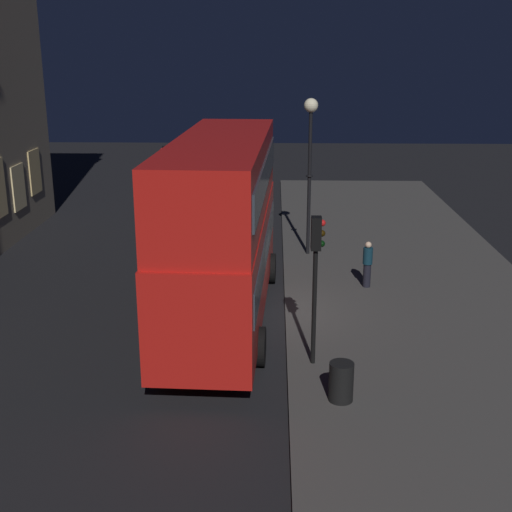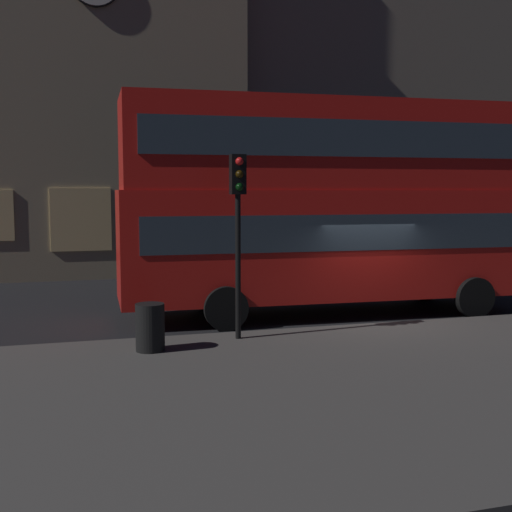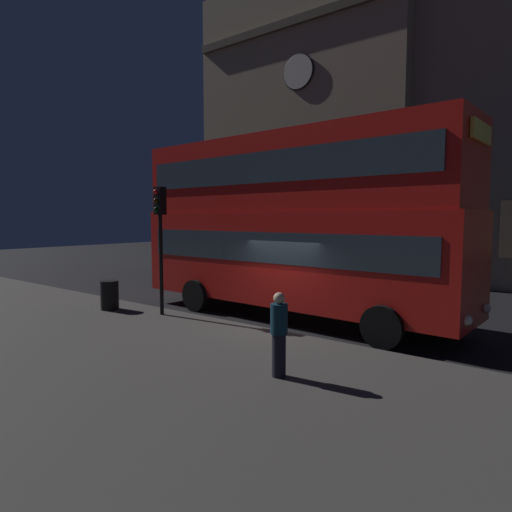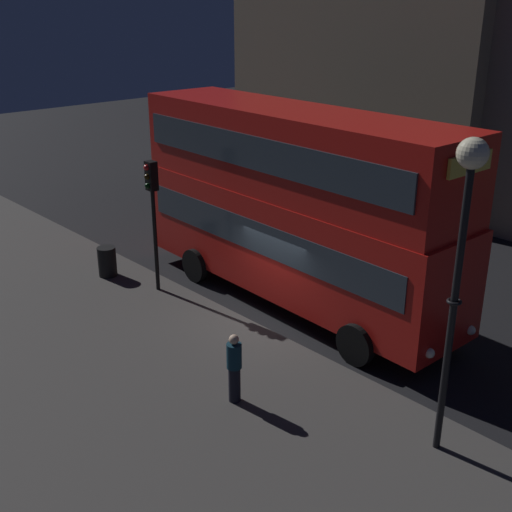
% 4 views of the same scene
% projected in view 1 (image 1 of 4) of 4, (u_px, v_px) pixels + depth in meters
% --- Properties ---
extents(ground_plane, '(80.00, 80.00, 0.00)m').
position_uv_depth(ground_plane, '(269.00, 314.00, 21.72)').
color(ground_plane, black).
extents(sidewalk_slab, '(44.00, 8.81, 0.12)m').
position_uv_depth(sidewalk_slab, '(424.00, 314.00, 21.57)').
color(sidewalk_slab, '#423F3D').
rests_on(sidewalk_slab, ground).
extents(double_decker_bus, '(11.10, 3.25, 5.65)m').
position_uv_depth(double_decker_bus, '(222.00, 222.00, 20.24)').
color(double_decker_bus, red).
rests_on(double_decker_bus, ground).
extents(traffic_light_near_kerb, '(0.32, 0.36, 3.99)m').
position_uv_depth(traffic_light_near_kerb, '(316.00, 260.00, 17.25)').
color(traffic_light_near_kerb, black).
rests_on(traffic_light_near_kerb, sidewalk_slab).
extents(traffic_light_far_side, '(0.37, 0.39, 3.81)m').
position_uv_depth(traffic_light_far_side, '(166.00, 170.00, 31.27)').
color(traffic_light_far_side, black).
rests_on(traffic_light_far_side, ground).
extents(street_lamp, '(0.54, 0.54, 6.17)m').
position_uv_depth(street_lamp, '(310.00, 139.00, 26.26)').
color(street_lamp, black).
rests_on(street_lamp, sidewalk_slab).
extents(pedestrian, '(0.33, 0.33, 1.63)m').
position_uv_depth(pedestrian, '(367.00, 264.00, 23.57)').
color(pedestrian, black).
rests_on(pedestrian, sidewalk_slab).
extents(litter_bin, '(0.59, 0.59, 0.96)m').
position_uv_depth(litter_bin, '(341.00, 382.00, 16.05)').
color(litter_bin, black).
rests_on(litter_bin, sidewalk_slab).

